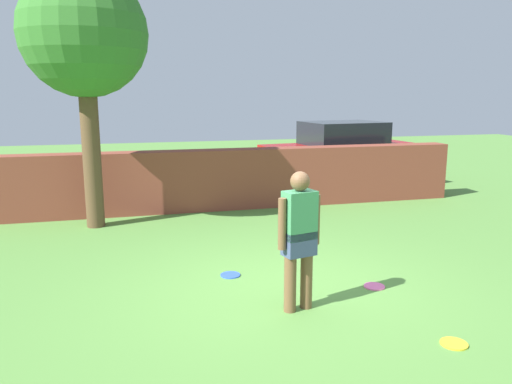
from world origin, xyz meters
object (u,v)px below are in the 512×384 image
Objects in this scene: car at (342,154)px; frisbee_pink at (374,286)px; person at (299,235)px; frisbee_blue at (230,275)px; tree at (84,37)px; frisbee_yellow at (454,344)px.

frisbee_pink is (-2.54, -6.70, -0.85)m from car.
car reaches higher than frisbee_pink.
frisbee_blue is (-0.54, 1.26, -0.89)m from person.
tree reaches higher than frisbee_blue.
tree reaches higher than frisbee_pink.
car is 16.23× the size of frisbee_pink.
frisbee_pink is (3.64, -4.05, -3.42)m from tree.
car reaches higher than frisbee_blue.
tree reaches higher than car.
frisbee_blue is at bearing 125.96° from frisbee_yellow.
tree is 7.54m from frisbee_yellow.
frisbee_yellow is 1.00× the size of frisbee_pink.
car is 8.67m from frisbee_yellow.
car is 7.21m from frisbee_pink.
tree is at bearing -74.05° from person.
tree is 17.04× the size of frisbee_yellow.
frisbee_yellow is (1.23, -1.18, -0.89)m from person.
person reaches higher than frisbee_pink.
person is 6.00× the size of frisbee_pink.
frisbee_yellow is at bearing -56.72° from tree.
frisbee_pink is at bearing -118.07° from car.
frisbee_yellow is at bearing -114.06° from car.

